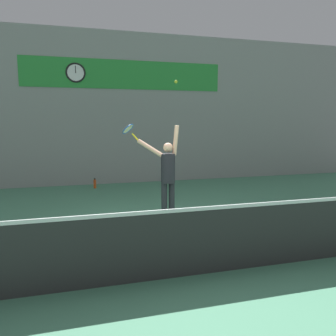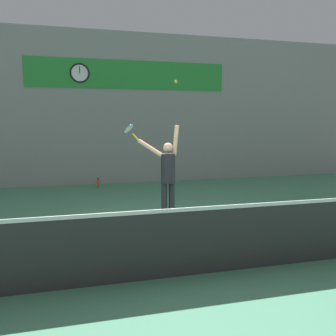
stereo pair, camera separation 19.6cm
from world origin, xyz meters
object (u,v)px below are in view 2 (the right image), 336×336
object	(u,v)px
tennis_racket	(129,130)
water_bottle	(98,183)
tennis_ball	(176,82)
scoreboard_clock	(80,73)
tennis_player	(167,173)

from	to	relation	value
tennis_racket	water_bottle	xyz separation A→B (m)	(-0.62, 3.26, -1.77)
tennis_ball	scoreboard_clock	bearing A→B (deg)	114.03
scoreboard_clock	water_bottle	size ratio (longest dim) A/B	1.94
tennis_player	tennis_racket	bearing A→B (deg)	147.29
tennis_player	tennis_racket	xyz separation A→B (m)	(-0.75, 0.48, 0.91)
tennis_player	tennis_racket	world-z (taller)	tennis_racket
tennis_player	tennis_ball	size ratio (longest dim) A/B	30.37
tennis_player	water_bottle	size ratio (longest dim) A/B	6.30
scoreboard_clock	tennis_player	distance (m)	5.41
tennis_ball	water_bottle	xyz separation A→B (m)	(-1.53, 3.82, -2.75)
scoreboard_clock	water_bottle	xyz separation A→B (m)	(0.46, -0.63, -3.47)
tennis_player	tennis_racket	distance (m)	1.27
scoreboard_clock	tennis_player	size ratio (longest dim) A/B	0.31
tennis_player	water_bottle	distance (m)	4.07
water_bottle	scoreboard_clock	bearing A→B (deg)	125.93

